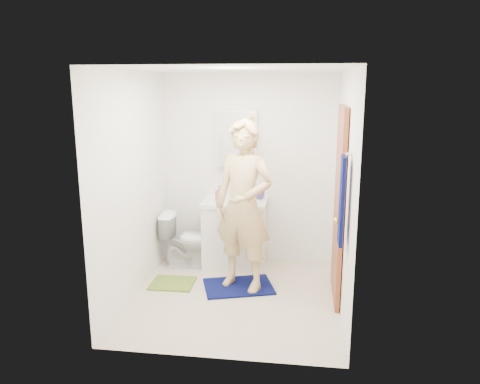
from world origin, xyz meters
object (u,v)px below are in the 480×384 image
(vanity_cabinet, at_px, (235,235))
(medicine_cabinet, at_px, (237,138))
(towel, at_px, (342,201))
(toilet, at_px, (189,240))
(soap_dispenser, at_px, (220,193))
(toothbrush_cup, at_px, (260,195))
(man, at_px, (243,206))

(vanity_cabinet, relative_size, medicine_cabinet, 1.14)
(vanity_cabinet, xyz_separation_m, medicine_cabinet, (0.00, 0.22, 1.20))
(towel, relative_size, toilet, 1.16)
(vanity_cabinet, bearing_deg, soap_dispenser, -159.62)
(towel, distance_m, toothbrush_cup, 1.85)
(toilet, bearing_deg, towel, -130.58)
(towel, distance_m, man, 1.29)
(soap_dispenser, height_order, toothbrush_cup, soap_dispenser)
(medicine_cabinet, xyz_separation_m, toothbrush_cup, (0.30, -0.12, -0.70))
(toothbrush_cup, bearing_deg, towel, -61.11)
(soap_dispenser, bearing_deg, medicine_cabinet, 58.65)
(towel, relative_size, toothbrush_cup, 6.13)
(toothbrush_cup, relative_size, man, 0.07)
(toilet, bearing_deg, soap_dispenser, -85.36)
(vanity_cabinet, distance_m, soap_dispenser, 0.58)
(man, bearing_deg, towel, -16.95)
(towel, bearing_deg, medicine_cabinet, 124.61)
(vanity_cabinet, xyz_separation_m, towel, (1.18, -1.48, 0.85))
(vanity_cabinet, relative_size, toilet, 1.16)
(towel, distance_m, soap_dispenser, 1.99)
(medicine_cabinet, height_order, toilet, medicine_cabinet)
(vanity_cabinet, bearing_deg, toilet, -168.58)
(medicine_cabinet, bearing_deg, vanity_cabinet, -90.00)
(man, bearing_deg, medicine_cabinet, 124.08)
(medicine_cabinet, bearing_deg, soap_dispenser, -121.35)
(soap_dispenser, relative_size, man, 0.10)
(toilet, relative_size, soap_dispenser, 3.57)
(toilet, height_order, soap_dispenser, soap_dispenser)
(towel, bearing_deg, soap_dispenser, 133.72)
(toilet, relative_size, toothbrush_cup, 5.29)
(toilet, bearing_deg, man, -129.71)
(towel, bearing_deg, toothbrush_cup, 118.89)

